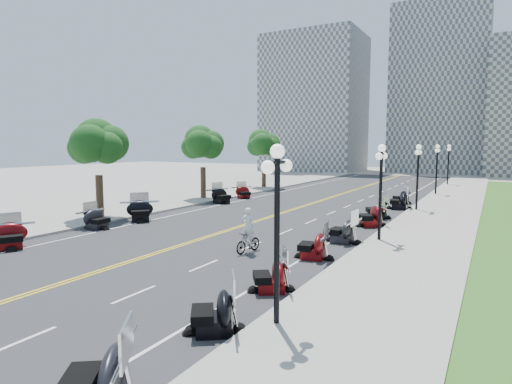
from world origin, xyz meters
The scene contains 51 objects.
ground centered at (0.00, 0.00, 0.00)m, with size 160.00×160.00×0.00m, color gray.
road centered at (0.00, 10.00, 0.00)m, with size 16.00×90.00×0.01m, color #333335.
centerline_yellow_a centered at (-0.12, 10.00, 0.01)m, with size 0.12×90.00×0.00m, color yellow.
centerline_yellow_b centered at (0.12, 10.00, 0.01)m, with size 0.12×90.00×0.00m, color yellow.
edge_line_north centered at (6.40, 10.00, 0.01)m, with size 0.12×90.00×0.00m, color white.
edge_line_south centered at (-6.40, 10.00, 0.01)m, with size 0.12×90.00×0.00m, color white.
lane_dash_3 centered at (3.20, -12.00, 0.01)m, with size 0.12×2.00×0.00m, color white.
lane_dash_4 centered at (3.20, -8.00, 0.01)m, with size 0.12×2.00×0.00m, color white.
lane_dash_5 centered at (3.20, -4.00, 0.01)m, with size 0.12×2.00×0.00m, color white.
lane_dash_6 centered at (3.20, 0.00, 0.01)m, with size 0.12×2.00×0.00m, color white.
lane_dash_7 centered at (3.20, 4.00, 0.01)m, with size 0.12×2.00×0.00m, color white.
lane_dash_8 centered at (3.20, 8.00, 0.01)m, with size 0.12×2.00×0.00m, color white.
lane_dash_9 centered at (3.20, 12.00, 0.01)m, with size 0.12×2.00×0.00m, color white.
lane_dash_10 centered at (3.20, 16.00, 0.01)m, with size 0.12×2.00×0.00m, color white.
lane_dash_11 centered at (3.20, 20.00, 0.01)m, with size 0.12×2.00×0.00m, color white.
lane_dash_12 centered at (3.20, 24.00, 0.01)m, with size 0.12×2.00×0.00m, color white.
lane_dash_13 centered at (3.20, 28.00, 0.01)m, with size 0.12×2.00×0.00m, color white.
lane_dash_14 centered at (3.20, 32.00, 0.01)m, with size 0.12×2.00×0.00m, color white.
lane_dash_15 centered at (3.20, 36.00, 0.01)m, with size 0.12×2.00×0.00m, color white.
lane_dash_16 centered at (3.20, 40.00, 0.01)m, with size 0.12×2.00×0.00m, color white.
lane_dash_17 centered at (3.20, 44.00, 0.01)m, with size 0.12×2.00×0.00m, color white.
lane_dash_18 centered at (3.20, 48.00, 0.01)m, with size 0.12×2.00×0.00m, color white.
lane_dash_19 centered at (3.20, 52.00, 0.01)m, with size 0.12×2.00×0.00m, color white.
sidewalk_north centered at (10.50, 10.00, 0.07)m, with size 5.00×90.00×0.15m, color #9E9991.
sidewalk_south centered at (-10.50, 10.00, 0.07)m, with size 5.00×90.00×0.15m, color #9E9991.
distant_block_a centered at (-18.00, 62.00, 13.00)m, with size 18.00×14.00×26.00m, color gray.
distant_block_b centered at (4.00, 68.00, 15.00)m, with size 16.00×12.00×30.00m, color gray.
street_lamp_1 centered at (8.60, -8.00, 2.60)m, with size 0.50×1.20×4.90m, color black, non-canonical shape.
street_lamp_2 centered at (8.60, 4.00, 2.60)m, with size 0.50×1.20×4.90m, color black, non-canonical shape.
street_lamp_3 centered at (8.60, 16.00, 2.60)m, with size 0.50×1.20×4.90m, color black, non-canonical shape.
street_lamp_4 centered at (8.60, 28.00, 2.60)m, with size 0.50×1.20×4.90m, color black, non-canonical shape.
street_lamp_5 centered at (8.60, 40.00, 2.60)m, with size 0.50×1.20×4.90m, color black, non-canonical shape.
tree_2 centered at (-10.00, 2.00, 4.75)m, with size 4.80×4.80×9.20m, color #235619, non-canonical shape.
tree_3 centered at (-10.00, 14.00, 4.75)m, with size 4.80×4.80×9.20m, color #235619, non-canonical shape.
tree_4 centered at (-10.00, 26.00, 4.75)m, with size 4.80×4.80×9.20m, color #235619, non-canonical shape.
motorcycle_n_2 centered at (7.24, -12.99, 0.70)m, with size 2.00×2.00×1.40m, color black, non-canonical shape.
motorcycle_n_3 centered at (7.26, -9.12, 0.66)m, with size 1.88×1.88×1.32m, color black, non-canonical shape.
motorcycle_n_4 centered at (7.09, -5.46, 0.63)m, with size 1.81×1.81×1.27m, color #590A0C, non-canonical shape.
motorcycle_n_5 centered at (6.80, -0.70, 0.68)m, with size 1.93×1.93×1.35m, color #590A0C, non-canonical shape.
motorcycle_n_6 centered at (6.98, 3.00, 0.72)m, with size 2.06×2.06×1.44m, color black, non-canonical shape.
motorcycle_n_7 centered at (7.12, 8.10, 0.75)m, with size 2.15×2.15×1.50m, color #590A0C, non-canonical shape.
motorcycle_n_8 centered at (6.73, 11.23, 0.73)m, with size 2.07×2.07×1.45m, color black, non-canonical shape.
motorcycle_n_9 centered at (7.23, 16.39, 0.75)m, with size 2.15×2.15×1.51m, color black, non-canonical shape.
motorcycle_n_10 centered at (6.78, 19.87, 0.64)m, with size 1.82×1.82×1.28m, color black, non-canonical shape.
motorcycle_s_4 centered at (-6.83, -6.22, 0.70)m, with size 1.99×1.99×1.39m, color #590A0C, non-canonical shape.
motorcycle_s_5 centered at (-7.10, -0.76, 0.67)m, with size 1.90×1.90×1.33m, color black, non-canonical shape.
motorcycle_s_6 centered at (-6.74, 2.47, 0.76)m, with size 2.18×2.18×1.53m, color black, non-canonical shape.
motorcycle_s_8 centered at (-6.88, 12.38, 0.74)m, with size 2.11×2.11×1.48m, color black, non-canonical shape.
motorcycle_s_9 centered at (-6.96, 16.29, 0.65)m, with size 1.85×1.85×1.29m, color #590A0C, non-canonical shape.
bicycle centered at (3.73, -1.22, 0.50)m, with size 0.47×1.68×1.01m, color #A51414.
cyclist_rider centered at (3.73, -1.22, 1.91)m, with size 0.66×0.43×1.81m, color silver.
Camera 1 is at (13.68, -18.25, 5.08)m, focal length 30.00 mm.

